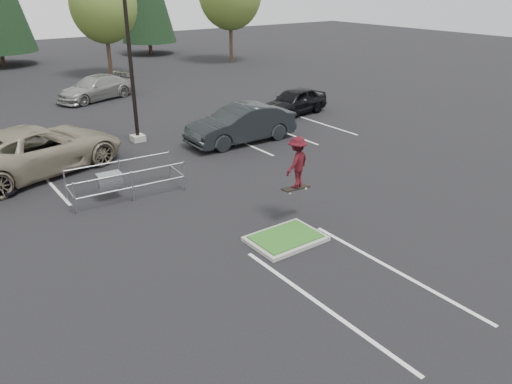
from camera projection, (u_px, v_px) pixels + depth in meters
ground at (286, 241)px, 15.11m from camera, size 120.00×120.00×0.00m
grass_median at (286, 238)px, 15.08m from camera, size 2.20×1.60×0.16m
stall_lines at (157, 188)px, 18.85m from camera, size 22.62×17.60×0.01m
light_pole at (129, 44)px, 22.49m from camera, size 0.70×0.60×10.12m
decid_c at (103, 7)px, 38.43m from camera, size 5.12×5.12×8.38m
cart_corral at (113, 179)px, 17.80m from camera, size 4.11×1.74×1.14m
skateboarder at (297, 163)px, 15.72m from camera, size 1.23×0.96×1.81m
car_l_tan at (36, 150)px, 20.00m from camera, size 7.54×4.99×1.93m
car_r_charc at (241, 124)px, 23.84m from camera, size 5.40×1.96×1.77m
car_r_black at (295, 101)px, 28.75m from camera, size 4.67×2.49×1.51m
car_far_silver at (96, 88)px, 32.28m from camera, size 5.62×3.65×1.51m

